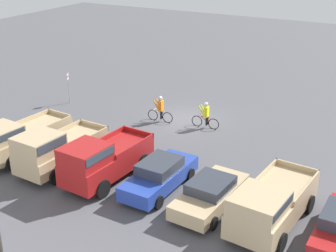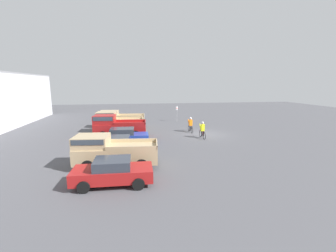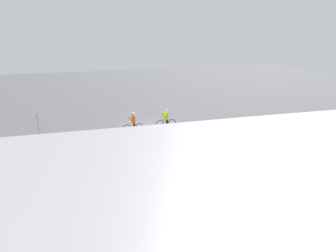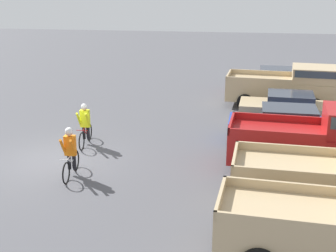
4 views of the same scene
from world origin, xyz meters
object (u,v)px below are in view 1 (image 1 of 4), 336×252
sedan_1 (210,194)px  cyclist_1 (206,115)px  cyclist_0 (160,109)px  fire_lane_sign (68,84)px  pickup_truck_2 (55,149)px  pickup_truck_0 (270,204)px  sedan_2 (160,175)px  pickup_truck_1 (102,159)px  pickup_truck_3 (18,138)px

sedan_1 → cyclist_1: bearing=-64.3°
cyclist_0 → fire_lane_sign: (7.51, 0.06, 0.52)m
pickup_truck_2 → fire_lane_sign: 10.38m
pickup_truck_0 → cyclist_1: bearing=-51.6°
pickup_truck_2 → cyclist_0: (-1.40, -8.45, -0.34)m
sedan_2 → cyclist_0: 8.66m
pickup_truck_2 → fire_lane_sign: pickup_truck_2 is taller
fire_lane_sign → cyclist_1: bearing=-177.2°
pickup_truck_1 → fire_lane_sign: 12.11m
pickup_truck_0 → pickup_truck_3: pickup_truck_3 is taller
fire_lane_sign → pickup_truck_2: bearing=126.0°
pickup_truck_1 → pickup_truck_3: 5.60m
pickup_truck_0 → cyclist_0: (9.79, -8.11, -0.25)m
pickup_truck_0 → pickup_truck_3: size_ratio=0.98×
pickup_truck_1 → cyclist_1: bearing=-100.5°
cyclist_0 → pickup_truck_0: bearing=140.4°
pickup_truck_1 → pickup_truck_2: size_ratio=1.01×
sedan_2 → pickup_truck_3: (8.44, 0.69, 0.39)m
cyclist_0 → sedan_1: bearing=131.7°
sedan_2 → pickup_truck_3: size_ratio=0.84×
sedan_1 → pickup_truck_3: pickup_truck_3 is taller
pickup_truck_1 → pickup_truck_2: (2.80, 0.19, -0.00)m
cyclist_0 → cyclist_1: 3.05m
pickup_truck_2 → cyclist_1: bearing=-116.4°
pickup_truck_0 → pickup_truck_2: pickup_truck_2 is taller
pickup_truck_1 → cyclist_1: pickup_truck_1 is taller
pickup_truck_3 → cyclist_0: size_ratio=3.12×
sedan_2 → cyclist_1: 8.09m
cyclist_0 → sedan_2: bearing=119.3°
sedan_1 → sedan_2: 2.82m
pickup_truck_1 → pickup_truck_0: bearing=-179.0°
pickup_truck_2 → pickup_truck_1: bearing=-176.0°
cyclist_1 → pickup_truck_3: bearing=50.2°
sedan_2 → pickup_truck_1: size_ratio=0.90×
pickup_truck_1 → pickup_truck_2: pickup_truck_2 is taller
pickup_truck_2 → pickup_truck_0: bearing=-178.2°
pickup_truck_3 → cyclist_0: 9.25m
pickup_truck_3 → pickup_truck_0: bearing=-179.5°
sedan_1 → cyclist_0: bearing=-48.3°
sedan_2 → fire_lane_sign: 13.94m
sedan_1 → pickup_truck_2: bearing=3.7°
pickup_truck_3 → pickup_truck_2: bearing=175.6°
sedan_2 → pickup_truck_0: bearing=174.3°
pickup_truck_0 → pickup_truck_1: (8.39, 0.15, 0.10)m
pickup_truck_1 → cyclist_1: 8.86m
sedan_1 → cyclist_1: size_ratio=2.49×
cyclist_1 → fire_lane_sign: 10.55m
sedan_2 → pickup_truck_2: bearing=9.1°
cyclist_1 → pickup_truck_0: bearing=128.4°
sedan_2 → fire_lane_sign: fire_lane_sign is taller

